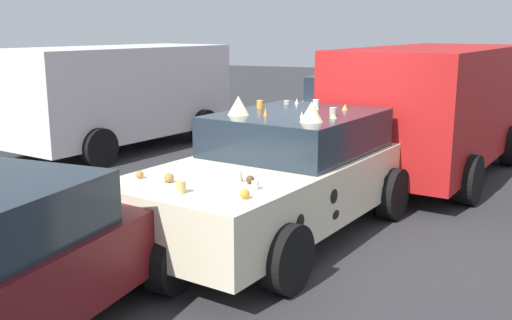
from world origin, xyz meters
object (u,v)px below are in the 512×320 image
(parked_sedan_behind_left, at_px, (73,87))
(parked_van_near_left, at_px, (119,92))
(parked_van_far_right, at_px, (434,104))
(art_car_decorated, at_px, (283,173))
(parked_sedan_row_back_far, at_px, (357,104))

(parked_sedan_behind_left, bearing_deg, parked_van_near_left, 41.19)
(parked_van_near_left, xyz_separation_m, parked_sedan_behind_left, (4.37, 4.75, -0.47))
(parked_van_far_right, bearing_deg, parked_van_near_left, 101.54)
(art_car_decorated, relative_size, parked_sedan_behind_left, 1.05)
(parked_van_near_left, bearing_deg, art_car_decorated, -114.73)
(parked_van_near_left, distance_m, parked_sedan_row_back_far, 5.46)
(parked_sedan_row_back_far, distance_m, parked_sedan_behind_left, 8.97)
(parked_van_far_right, distance_m, parked_sedan_behind_left, 11.80)
(art_car_decorated, height_order, parked_van_near_left, parked_van_near_left)
(parked_van_far_right, height_order, parked_van_near_left, parked_van_far_right)
(art_car_decorated, bearing_deg, parked_van_far_right, 172.03)
(parked_van_far_right, height_order, parked_sedan_row_back_far, parked_van_far_right)
(parked_sedan_row_back_far, bearing_deg, parked_van_far_right, -145.50)
(art_car_decorated, height_order, parked_van_far_right, parked_van_far_right)
(parked_sedan_row_back_far, bearing_deg, art_car_decorated, -170.80)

